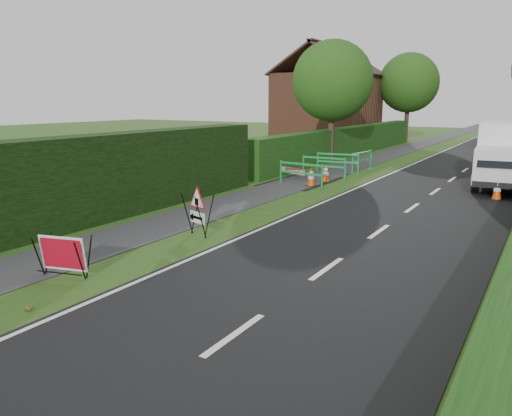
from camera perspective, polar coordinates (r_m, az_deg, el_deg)
The scene contains 22 objects.
ground at distance 10.98m, azimuth -6.17°, elevation -6.25°, with size 120.00×120.00×0.00m, color #284B15.
road_surface at distance 43.56m, azimuth 26.12°, elevation 6.46°, with size 6.00×90.00×0.02m, color black.
footpath at distance 44.39m, azimuth 19.01°, elevation 7.12°, with size 2.00×90.00×0.02m, color #2D2D30.
hedge_west_near at distance 14.46m, azimuth -22.18°, elevation -2.56°, with size 1.10×18.00×2.50m, color black.
hedge_west_far at distance 32.50m, azimuth 10.55°, elevation 5.92°, with size 1.00×24.00×1.80m, color #14380F.
house_west at distance 41.61m, azimuth 8.14°, elevation 11.35°, with size 7.50×7.40×7.88m.
tree_nw at distance 28.47m, azimuth 8.74°, elevation 14.16°, with size 4.40×4.40×6.70m.
tree_fw at distance 43.67m, azimuth 17.07°, elevation 13.52°, with size 4.80×4.80×7.24m.
red_rect_sign at distance 10.61m, azimuth -21.22°, elevation -4.95°, with size 1.10×0.83×0.84m.
triangle_sign at distance 12.92m, azimuth -6.81°, elevation 0.11°, with size 0.95×0.95×1.11m.
works_van at distance 22.39m, azimuth 26.79°, elevation 5.54°, with size 2.69×5.80×2.57m.
traffic_cone_0 at distance 19.58m, azimuth 25.86°, elevation 1.97°, with size 0.38×0.38×0.79m.
traffic_cone_2 at distance 24.29m, azimuth 27.26°, elevation 3.61°, with size 0.38×0.38×0.79m.
traffic_cone_3 at distance 20.53m, azimuth 6.32°, elevation 3.56°, with size 0.38×0.38×0.79m.
traffic_cone_4 at distance 21.60m, azimuth 7.96°, elevation 3.95°, with size 0.38×0.38×0.79m.
ped_barrier_0 at distance 20.46m, azimuth 5.16°, elevation 4.23°, with size 2.09×0.60×1.00m.
ped_barrier_1 at distance 22.72m, azimuth 7.77°, elevation 4.96°, with size 2.07×0.44×1.00m.
ped_barrier_2 at distance 24.39m, azimuth 9.32°, elevation 5.41°, with size 2.09×0.62×1.00m.
ped_barrier_3 at distance 25.28m, azimuth 12.04°, elevation 5.54°, with size 0.59×2.09×1.00m.
redwhite_plank at distance 21.93m, azimuth 4.15°, elevation 3.12°, with size 1.50×0.04×0.25m, color red.
litter_can at distance 9.37m, azimuth -24.57°, elevation -10.66°, with size 0.07×0.07×0.12m, color #BF7F4C.
hatchback_car at distance 34.89m, azimuth 25.39°, elevation 6.31°, with size 1.33×3.31×1.13m, color silver.
Camera 1 is at (6.35, -8.25, 3.47)m, focal length 35.00 mm.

